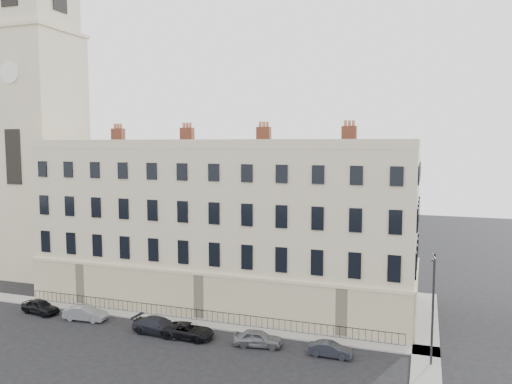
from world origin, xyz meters
TOP-DOWN VIEW (x-y plane):
  - ground at (0.00, 0.00)m, footprint 160.00×160.00m
  - terrace at (-5.97, 11.97)m, footprint 36.22×12.22m
  - church_tower at (-30.00, 14.00)m, footprint 8.00×8.13m
  - pavement_terrace at (-10.00, 5.00)m, footprint 48.00×2.00m
  - pavement_east_return at (13.00, 8.00)m, footprint 2.00×24.00m
  - railings at (-6.00, 5.40)m, footprint 35.00×0.04m
  - car_a at (-20.34, 2.54)m, footprint 3.98×2.08m
  - car_b at (-15.31, 2.41)m, footprint 3.93×1.69m
  - car_c at (-7.60, 1.74)m, footprint 4.68×2.19m
  - car_d at (-4.97, 1.70)m, footprint 4.29×2.04m
  - car_e at (0.82, 1.97)m, footprint 3.90×2.06m
  - car_f at (6.39, 1.93)m, footprint 3.22×1.14m
  - streetlamp at (13.31, 2.57)m, footprint 0.34×1.73m

SIDE VIEW (x-z plane):
  - ground at x=0.00m, z-range 0.00..0.00m
  - pavement_terrace at x=-10.00m, z-range 0.00..0.12m
  - pavement_east_return at x=13.00m, z-range 0.00..0.12m
  - car_f at x=6.39m, z-range 0.00..1.06m
  - railings at x=-6.00m, z-range 0.07..1.03m
  - car_d at x=-4.97m, z-range 0.00..1.18m
  - car_b at x=-15.31m, z-range 0.00..1.26m
  - car_e at x=0.82m, z-range 0.00..1.26m
  - car_a at x=-20.34m, z-range 0.00..1.29m
  - car_c at x=-7.60m, z-range 0.00..1.32m
  - streetlamp at x=13.31m, z-range 0.43..8.42m
  - terrace at x=-5.97m, z-range -1.00..16.00m
  - church_tower at x=-30.00m, z-range -3.34..40.66m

